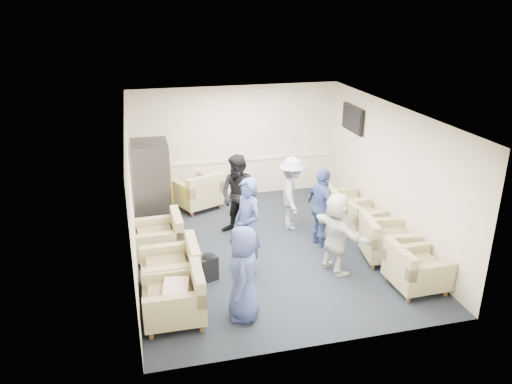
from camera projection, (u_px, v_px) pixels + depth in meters
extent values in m
plane|color=black|center=(268.00, 248.00, 9.77)|extent=(6.00, 6.00, 0.00)
plane|color=white|center=(270.00, 112.00, 8.79)|extent=(6.00, 6.00, 0.00)
cube|color=beige|center=(236.00, 142.00, 12.00)|extent=(5.00, 0.02, 2.70)
cube|color=beige|center=(329.00, 260.00, 6.57)|extent=(5.00, 0.02, 2.70)
cube|color=beige|center=(131.00, 196.00, 8.72)|extent=(0.02, 6.00, 2.70)
cube|color=beige|center=(391.00, 173.00, 9.84)|extent=(0.02, 6.00, 2.70)
cube|color=white|center=(237.00, 160.00, 12.14)|extent=(4.98, 0.04, 0.06)
cube|color=black|center=(353.00, 119.00, 11.20)|extent=(0.07, 1.00, 0.58)
cube|color=black|center=(351.00, 119.00, 11.20)|extent=(0.01, 0.92, 0.50)
cube|color=#46464D|center=(354.00, 125.00, 11.27)|extent=(0.04, 0.10, 0.25)
cube|color=tan|center=(174.00, 305.00, 7.49)|extent=(0.91, 0.91, 0.30)
cube|color=olive|center=(173.00, 293.00, 7.42)|extent=(0.63, 0.59, 0.11)
cube|color=tan|center=(198.00, 281.00, 7.44)|extent=(0.16, 0.90, 0.42)
cube|color=tan|center=(171.00, 276.00, 8.24)|extent=(0.94, 0.94, 0.31)
cube|color=olive|center=(170.00, 265.00, 8.17)|extent=(0.65, 0.61, 0.11)
cube|color=tan|center=(193.00, 253.00, 8.20)|extent=(0.16, 0.93, 0.44)
cube|color=tan|center=(158.00, 243.00, 9.38)|extent=(0.92, 0.92, 0.29)
cube|color=olive|center=(158.00, 234.00, 9.31)|extent=(0.64, 0.60, 0.10)
cube|color=tan|center=(177.00, 224.00, 9.34)|extent=(0.18, 0.89, 0.42)
cube|color=tan|center=(417.00, 274.00, 8.35)|extent=(0.88, 0.88, 0.28)
cube|color=olive|center=(418.00, 264.00, 8.28)|extent=(0.61, 0.57, 0.10)
cube|color=tan|center=(400.00, 259.00, 8.13)|extent=(0.16, 0.86, 0.40)
cube|color=tan|center=(387.00, 246.00, 9.29)|extent=(1.02, 1.02, 0.29)
cube|color=olive|center=(388.00, 236.00, 9.22)|extent=(0.70, 0.67, 0.11)
cube|color=tan|center=(369.00, 229.00, 9.13)|extent=(0.28, 0.91, 0.42)
cube|color=tan|center=(361.00, 222.00, 10.34)|extent=(0.92, 0.92, 0.26)
cube|color=olive|center=(362.00, 214.00, 10.28)|extent=(0.63, 0.60, 0.09)
cube|color=tan|center=(348.00, 210.00, 10.10)|extent=(0.26, 0.81, 0.38)
cube|color=tan|center=(345.00, 208.00, 11.04)|extent=(0.83, 0.83, 0.26)
cube|color=olive|center=(346.00, 201.00, 10.98)|extent=(0.57, 0.54, 0.09)
cube|color=tan|center=(332.00, 196.00, 10.88)|extent=(0.18, 0.79, 0.37)
cube|color=tan|center=(197.00, 196.00, 11.60)|extent=(1.25, 1.25, 0.31)
cube|color=olive|center=(197.00, 187.00, 11.52)|extent=(0.82, 0.85, 0.11)
cube|color=tan|center=(206.00, 185.00, 11.17)|extent=(0.92, 0.53, 0.44)
cube|color=#46464D|center=(152.00, 186.00, 10.36)|extent=(0.74, 0.89, 1.87)
cube|color=orange|center=(170.00, 180.00, 10.42)|extent=(0.02, 0.75, 1.50)
cube|color=black|center=(172.00, 214.00, 10.70)|extent=(0.02, 0.44, 0.12)
cube|color=black|center=(208.00, 268.00, 8.61)|extent=(0.37, 0.32, 0.44)
sphere|color=black|center=(208.00, 258.00, 8.54)|extent=(0.22, 0.22, 0.22)
cube|color=beige|center=(176.00, 289.00, 7.40)|extent=(0.44, 0.54, 0.14)
imported|color=#3A4B8C|center=(243.00, 274.00, 7.40)|extent=(0.65, 0.83, 1.51)
imported|color=#3A4B8C|center=(248.00, 227.00, 8.63)|extent=(0.62, 0.75, 1.76)
imported|color=black|center=(239.00, 196.00, 10.04)|extent=(1.05, 1.03, 1.71)
imported|color=beige|center=(292.00, 194.00, 10.39)|extent=(0.80, 1.11, 1.55)
imported|color=#3A4B8C|center=(322.00, 208.00, 9.63)|extent=(0.57, 0.99, 1.59)
imported|color=silver|center=(336.00, 233.00, 8.70)|extent=(0.83, 1.45, 1.49)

